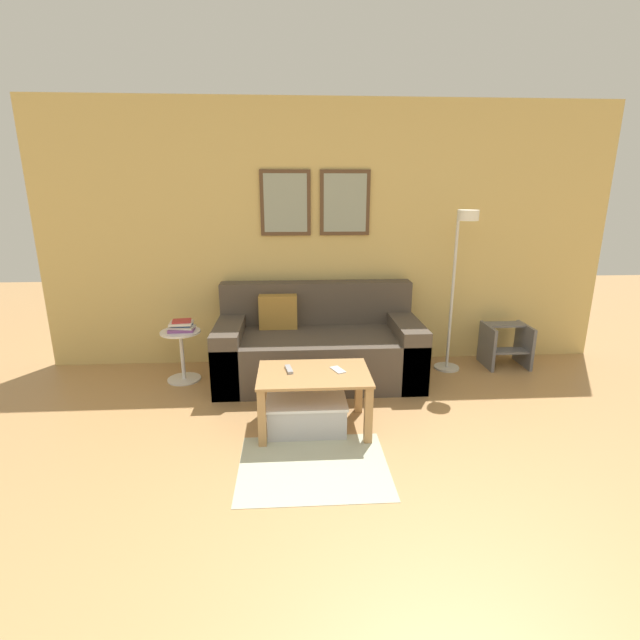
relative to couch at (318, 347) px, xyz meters
name	(u,v)px	position (x,y,z in m)	size (l,w,h in m)	color
wall_back	(329,236)	(0.14, 0.48, 0.98)	(5.60, 0.09, 2.55)	#D6B76B
area_rug	(313,466)	(-0.11, -1.50, -0.29)	(0.97, 0.78, 0.01)	#B2B79E
couch	(318,347)	(0.00, 0.00, 0.00)	(1.86, 0.92, 0.86)	#4C4238
coffee_table	(314,384)	(-0.08, -0.98, 0.05)	(0.82, 0.55, 0.44)	#AD7F4C
storage_bin	(306,415)	(-0.14, -1.02, -0.17)	(0.59, 0.36, 0.24)	#B2B2B7
floor_lamp	(459,268)	(1.30, 0.00, 0.74)	(0.25, 0.45, 1.56)	silver
side_table	(182,351)	(-1.26, -0.01, -0.01)	(0.36, 0.36, 0.48)	white
book_stack	(182,326)	(-1.25, 0.01, 0.23)	(0.24, 0.18, 0.10)	#8C4C93
remote_control	(289,369)	(-0.26, -0.93, 0.16)	(0.04, 0.15, 0.02)	#99999E
cell_phone	(338,370)	(0.10, -0.95, 0.15)	(0.07, 0.14, 0.01)	silver
step_stool	(506,344)	(1.91, 0.17, -0.07)	(0.42, 0.37, 0.43)	slate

